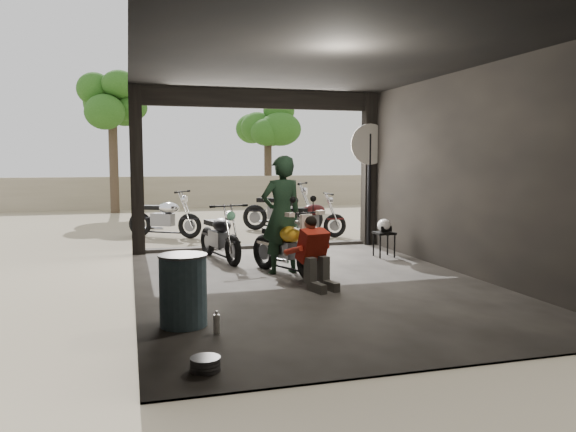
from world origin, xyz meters
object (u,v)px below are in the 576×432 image
mechanic (317,255)px  oil_drum (183,292)px  outside_bike_c (282,207)px  rider (282,215)px  stool (384,236)px  outside_bike_b (309,216)px  sign_post (370,163)px  main_bike (286,242)px  left_bike (220,232)px  helmet (384,225)px  outside_bike_a (164,214)px

mechanic → oil_drum: bearing=-161.8°
mechanic → outside_bike_c: bearing=64.3°
rider → stool: (2.23, 0.93, -0.53)m
outside_bike_b → sign_post: sign_post is taller
mechanic → sign_post: bearing=41.7°
rider → sign_post: (2.56, 2.37, 0.81)m
main_bike → left_bike: 1.74m
left_bike → helmet: 3.04m
outside_bike_c → left_bike: bearing=-178.0°
outside_bike_c → outside_bike_a: bearing=129.2°
outside_bike_a → outside_bike_c: bearing=-50.4°
outside_bike_a → outside_bike_b: 3.40m
mechanic → sign_post: sign_post is taller
rider → stool: size_ratio=3.90×
oil_drum → outside_bike_b: bearing=61.0°
outside_bike_a → outside_bike_c: size_ratio=0.88×
main_bike → sign_post: 3.75m
outside_bike_c → sign_post: 3.29m
main_bike → stool: (2.19, 1.05, -0.12)m
outside_bike_b → outside_bike_c: outside_bike_c is taller
outside_bike_c → mechanic: size_ratio=1.87×
helmet → left_bike: bearing=162.5°
outside_bike_c → helmet: 4.36m
outside_bike_b → rider: 4.18m
main_bike → helmet: (2.20, 1.08, 0.07)m
main_bike → outside_bike_a: 5.23m
stool → outside_bike_c: bearing=100.3°
stool → outside_bike_b: bearing=100.3°
rider → oil_drum: (-1.77, -2.47, -0.54)m
outside_bike_a → stool: 5.44m
outside_bike_b → rider: (-1.70, -3.80, 0.41)m
left_bike → oil_drum: 4.02m
outside_bike_c → outside_bike_b: bearing=-137.8°
outside_bike_c → stool: (0.78, -4.32, -0.22)m
outside_bike_b → oil_drum: 7.17m
rider → outside_bike_c: bearing=-115.2°
stool → helmet: size_ratio=1.82×
outside_bike_c → mechanic: outside_bike_c is taller
sign_post → rider: bearing=-159.1°
main_bike → oil_drum: size_ratio=2.00×
outside_bike_b → stool: (0.52, -2.86, -0.12)m
main_bike → mechanic: bearing=-103.5°
outside_bike_a → outside_bike_c: 2.99m
left_bike → stool: left_bike is taller
helmet → oil_drum: bearing=-148.2°
rider → mechanic: size_ratio=1.90×
oil_drum → left_bike: bearing=75.5°
outside_bike_a → mechanic: outside_bike_a is taller
helmet → rider: bearing=-165.5°
mechanic → helmet: bearing=31.9°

